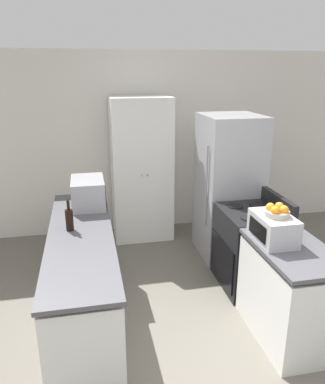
{
  "coord_description": "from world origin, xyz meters",
  "views": [
    {
      "loc": [
        -0.79,
        -2.02,
        2.34
      ],
      "look_at": [
        0.0,
        1.83,
        1.05
      ],
      "focal_mm": 35.0,
      "sensor_mm": 36.0,
      "label": 1
    }
  ],
  "objects": [
    {
      "name": "microwave",
      "position": [
        -0.81,
        2.01,
        1.04
      ],
      "size": [
        0.36,
        0.53,
        0.31
      ],
      "color": "#939399",
      "rests_on": "counter_left"
    },
    {
      "name": "counter_left",
      "position": [
        -0.9,
        1.28,
        0.43
      ],
      "size": [
        0.6,
        2.36,
        0.88
      ],
      "color": "silver",
      "rests_on": "ground_plane"
    },
    {
      "name": "fruit_bowl",
      "position": [
        0.79,
        0.74,
        1.17
      ],
      "size": [
        0.22,
        0.22,
        0.11
      ],
      "color": "#B2A893",
      "rests_on": "toaster_oven"
    },
    {
      "name": "wine_bottle",
      "position": [
        -0.99,
        1.36,
        1.0
      ],
      "size": [
        0.07,
        0.07,
        0.3
      ],
      "color": "black",
      "rests_on": "counter_left"
    },
    {
      "name": "wall_back",
      "position": [
        0.0,
        3.36,
        1.3
      ],
      "size": [
        7.0,
        0.06,
        2.6
      ],
      "color": "silver",
      "rests_on": "ground_plane"
    },
    {
      "name": "counter_right",
      "position": [
        0.9,
        0.59,
        0.43
      ],
      "size": [
        0.6,
        0.97,
        0.88
      ],
      "color": "silver",
      "rests_on": "ground_plane"
    },
    {
      "name": "toaster_oven",
      "position": [
        0.78,
        0.76,
        1.01
      ],
      "size": [
        0.3,
        0.45,
        0.24
      ],
      "color": "#B2B2B7",
      "rests_on": "counter_right"
    },
    {
      "name": "stove",
      "position": [
        0.92,
        1.47,
        0.45
      ],
      "size": [
        0.66,
        0.75,
        1.04
      ],
      "color": "black",
      "rests_on": "ground_plane"
    },
    {
      "name": "refrigerator",
      "position": [
        0.95,
        2.27,
        0.91
      ],
      "size": [
        0.73,
        0.78,
        1.82
      ],
      "color": "#A3A3A8",
      "rests_on": "ground_plane"
    },
    {
      "name": "pantry_cabinet",
      "position": [
        -0.05,
        3.03,
        1.0
      ],
      "size": [
        0.82,
        0.59,
        2.0
      ],
      "color": "white",
      "rests_on": "ground_plane"
    }
  ]
}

